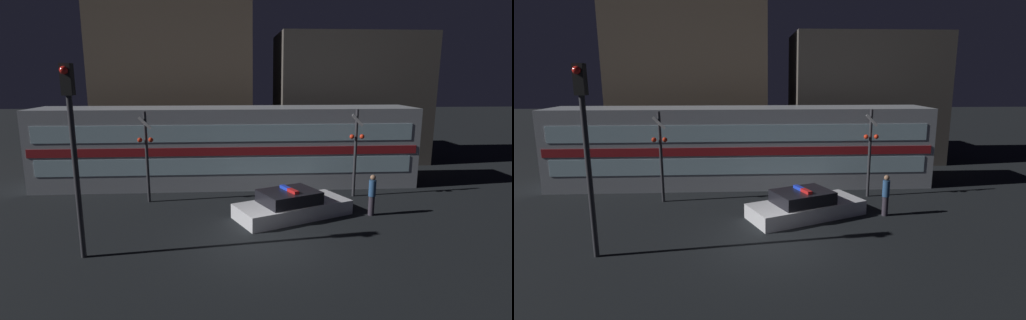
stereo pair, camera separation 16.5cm
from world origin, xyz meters
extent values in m
plane|color=black|center=(0.00, 0.00, 0.00)|extent=(120.00, 120.00, 0.00)
cube|color=#999EA5|center=(-1.16, 7.71, 2.00)|extent=(19.03, 2.89, 4.00)
cube|color=maroon|center=(-1.16, 6.25, 2.00)|extent=(18.65, 0.03, 0.40)
cube|color=silver|center=(-1.16, 6.25, 1.28)|extent=(18.08, 0.02, 0.80)
cube|color=silver|center=(-1.16, 6.25, 2.88)|extent=(18.08, 0.02, 0.80)
cube|color=silver|center=(1.47, 2.60, 0.29)|extent=(4.97, 3.58, 0.59)
cube|color=black|center=(1.30, 2.52, 0.83)|extent=(2.69, 2.41, 0.49)
cube|color=red|center=(1.41, 2.26, 1.14)|extent=(0.41, 0.60, 0.12)
cube|color=blue|center=(1.18, 2.79, 1.14)|extent=(0.41, 0.60, 0.12)
cylinder|color=#2D2833|center=(4.66, 2.49, 0.40)|extent=(0.24, 0.24, 0.80)
cylinder|color=navy|center=(4.66, 2.49, 1.13)|extent=(0.28, 0.28, 0.67)
sphere|color=#8C664C|center=(4.66, 2.49, 1.58)|extent=(0.22, 0.22, 0.22)
cylinder|color=#2D2D33|center=(4.75, 5.14, 2.04)|extent=(0.14, 0.14, 4.07)
sphere|color=red|center=(4.51, 5.01, 2.85)|extent=(0.21, 0.21, 0.21)
sphere|color=red|center=(4.98, 5.01, 2.85)|extent=(0.21, 0.21, 0.21)
cube|color=white|center=(4.75, 5.06, 3.59)|extent=(0.58, 0.03, 0.58)
cylinder|color=#2D2D33|center=(-4.67, 4.87, 2.03)|extent=(0.14, 0.14, 4.06)
sphere|color=red|center=(-4.91, 4.74, 2.84)|extent=(0.21, 0.21, 0.21)
sphere|color=red|center=(-4.44, 4.74, 2.84)|extent=(0.21, 0.21, 0.21)
cube|color=white|center=(-4.67, 4.78, 3.57)|extent=(0.58, 0.03, 0.58)
cylinder|color=#2D2D33|center=(-5.61, -0.70, 2.50)|extent=(0.16, 0.16, 4.99)
cube|color=black|center=(-5.61, -0.70, 5.44)|extent=(0.30, 0.30, 0.90)
sphere|color=red|center=(-5.61, -0.89, 5.69)|extent=(0.23, 0.23, 0.23)
cube|color=brown|center=(-4.51, 15.34, 5.30)|extent=(9.83, 6.90, 10.59)
cube|color=#47423D|center=(6.93, 14.12, 4.12)|extent=(9.53, 5.55, 8.24)
camera|label=1|loc=(-1.02, -12.59, 5.51)|focal=28.00mm
camera|label=2|loc=(-0.85, -12.60, 5.51)|focal=28.00mm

